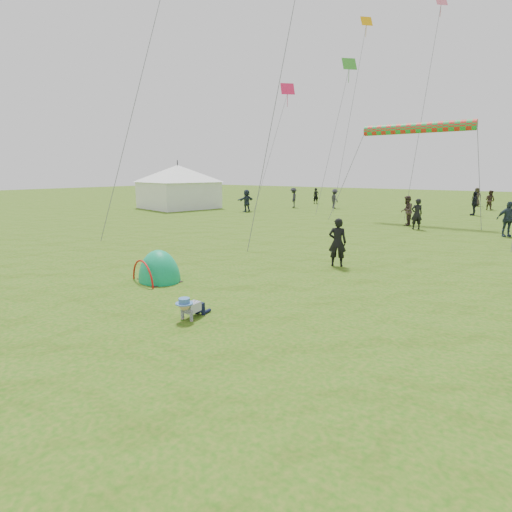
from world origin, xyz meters
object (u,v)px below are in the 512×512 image
Objects in this scene: crawling_toddler at (190,307)px; popup_tent at (160,280)px; standing_adult at (337,242)px; event_marquee at (178,185)px.

popup_tent is at bearing 145.86° from crawling_toddler.
popup_tent is at bearing 33.93° from standing_adult.
event_marquee is (-20.51, 19.09, 1.76)m from crawling_toddler.
popup_tent is (-3.03, 1.72, -0.27)m from crawling_toddler.
standing_adult is at bearing 81.12° from crawling_toddler.
event_marquee is at bearing -50.96° from standing_adult.
crawling_toddler is at bearing -14.38° from popup_tent.
crawling_toddler is 28.08m from event_marquee.
popup_tent reaches higher than crawling_toddler.
event_marquee is at bearing 150.36° from popup_tent.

